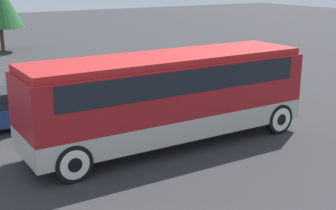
{
  "coord_description": "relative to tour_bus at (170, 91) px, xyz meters",
  "views": [
    {
      "loc": [
        -8.06,
        -12.93,
        5.68
      ],
      "look_at": [
        0.0,
        0.0,
        1.4
      ],
      "focal_mm": 50.0,
      "sensor_mm": 36.0,
      "label": 1
    }
  ],
  "objects": [
    {
      "name": "tour_bus",
      "position": [
        0.0,
        0.0,
        0.0
      ],
      "size": [
        9.9,
        2.7,
        3.1
      ],
      "color": "#B7B2A8",
      "rests_on": "ground_plane"
    },
    {
      "name": "parked_car_near",
      "position": [
        0.01,
        6.65,
        -1.2
      ],
      "size": [
        4.67,
        1.87,
        1.35
      ],
      "color": "black",
      "rests_on": "ground_plane"
    },
    {
      "name": "ground_plane",
      "position": [
        -0.1,
        0.0,
        -1.88
      ],
      "size": [
        120.0,
        120.0,
        0.0
      ],
      "primitive_type": "plane",
      "color": "#2D2D30"
    }
  ]
}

